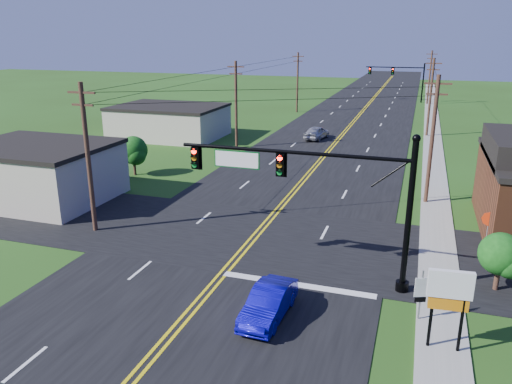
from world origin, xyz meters
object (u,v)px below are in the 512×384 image
(signal_mast_main, at_px, (312,186))
(signal_mast_far, at_px, (398,76))
(route_sign, at_px, (421,292))
(stop_sign, at_px, (489,223))
(blue_car, at_px, (269,304))

(signal_mast_main, bearing_deg, signal_mast_far, 89.92)
(route_sign, bearing_deg, stop_sign, 47.33)
(stop_sign, bearing_deg, signal_mast_main, -133.16)
(signal_mast_main, distance_m, blue_car, 5.89)
(signal_mast_far, distance_m, route_sign, 74.65)
(stop_sign, bearing_deg, signal_mast_far, 108.34)
(blue_car, xyz_separation_m, route_sign, (6.06, 1.76, 0.68))
(signal_mast_far, bearing_deg, blue_car, -90.69)
(blue_car, relative_size, stop_sign, 1.79)
(signal_mast_main, relative_size, blue_car, 2.77)
(signal_mast_far, relative_size, stop_sign, 4.83)
(route_sign, relative_size, stop_sign, 1.02)
(signal_mast_far, xyz_separation_m, route_sign, (5.14, -74.40, -3.20))
(signal_mast_main, distance_m, route_sign, 6.70)
(blue_car, bearing_deg, stop_sign, 50.65)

